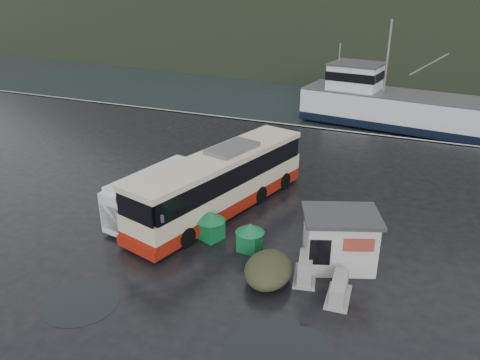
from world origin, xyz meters
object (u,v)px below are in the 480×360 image
at_px(dome_tent, 268,280).
at_px(fishing_trawler, 411,114).
at_px(white_van, 159,217).
at_px(ticket_kiosk, 337,264).
at_px(waste_bin_right, 250,250).
at_px(coach_bus, 222,209).
at_px(jersey_barrier_a, 305,277).
at_px(jersey_barrier_b, 338,298).
at_px(waste_bin_left, 211,238).

xyz_separation_m(dome_tent, fishing_trawler, (3.20, 29.21, 0.00)).
relative_size(white_van, ticket_kiosk, 1.89).
bearing_deg(fishing_trawler, waste_bin_right, -91.98).
height_order(coach_bus, ticket_kiosk, coach_bus).
distance_m(dome_tent, jersey_barrier_a, 1.53).
bearing_deg(waste_bin_right, jersey_barrier_a, -20.96).
height_order(white_van, fishing_trawler, fishing_trawler).
height_order(white_van, jersey_barrier_b, white_van).
distance_m(ticket_kiosk, fishing_trawler, 26.94).
xyz_separation_m(waste_bin_right, ticket_kiosk, (3.89, 0.39, 0.00)).
xyz_separation_m(ticket_kiosk, jersey_barrier_a, (-1.01, -1.50, 0.00)).
bearing_deg(waste_bin_left, waste_bin_right, -6.14).
bearing_deg(waste_bin_left, jersey_barrier_b, -18.28).
distance_m(white_van, waste_bin_left, 3.54).
bearing_deg(coach_bus, dome_tent, -33.97).
xyz_separation_m(jersey_barrier_b, fishing_trawler, (0.33, 29.24, 0.00)).
bearing_deg(fishing_trawler, jersey_barrier_a, -85.87).
relative_size(waste_bin_left, waste_bin_right, 1.05).
bearing_deg(jersey_barrier_a, coach_bus, 143.63).
bearing_deg(ticket_kiosk, dome_tent, -156.44).
xyz_separation_m(ticket_kiosk, jersey_barrier_b, (0.54, -2.31, 0.00)).
height_order(waste_bin_left, jersey_barrier_a, waste_bin_left).
bearing_deg(jersey_barrier_a, waste_bin_right, 159.04).
bearing_deg(waste_bin_right, coach_bus, 132.55).
distance_m(dome_tent, ticket_kiosk, 3.26).
height_order(coach_bus, fishing_trawler, fishing_trawler).
bearing_deg(fishing_trawler, dome_tent, -88.33).
relative_size(white_van, waste_bin_left, 4.24).
relative_size(coach_bus, fishing_trawler, 0.50).
bearing_deg(coach_bus, waste_bin_right, -32.91).
relative_size(jersey_barrier_a, fishing_trawler, 0.08).
height_order(dome_tent, jersey_barrier_a, dome_tent).
distance_m(coach_bus, waste_bin_left, 3.04).
relative_size(coach_bus, waste_bin_left, 8.47).
relative_size(white_van, waste_bin_right, 4.44).
bearing_deg(coach_bus, ticket_kiosk, -7.56).
height_order(waste_bin_left, dome_tent, waste_bin_left).
height_order(white_van, dome_tent, white_van).
height_order(waste_bin_right, dome_tent, waste_bin_right).
relative_size(coach_bus, jersey_barrier_b, 6.80).
bearing_deg(jersey_barrier_b, fishing_trawler, 89.35).
distance_m(waste_bin_right, fishing_trawler, 27.73).
relative_size(white_van, jersey_barrier_b, 3.40).
bearing_deg(waste_bin_left, dome_tent, -30.26).
xyz_separation_m(waste_bin_left, waste_bin_right, (2.05, -0.22, 0.00)).
bearing_deg(jersey_barrier_a, waste_bin_left, 164.96).
bearing_deg(jersey_barrier_a, jersey_barrier_b, -27.77).
bearing_deg(waste_bin_left, fishing_trawler, 75.88).
height_order(ticket_kiosk, jersey_barrier_b, ticket_kiosk).
xyz_separation_m(ticket_kiosk, fishing_trawler, (0.87, 26.93, 0.00)).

